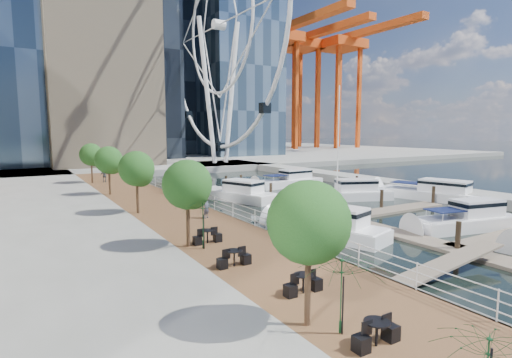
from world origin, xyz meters
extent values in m
plane|color=black|center=(0.00, 0.00, 0.00)|extent=(520.00, 520.00, 0.00)
cube|color=brown|center=(-9.00, 15.00, 0.50)|extent=(6.00, 60.00, 1.00)
cube|color=#595954|center=(-6.00, 15.00, 0.50)|extent=(0.25, 60.00, 1.00)
cube|color=gray|center=(0.00, 102.00, 0.50)|extent=(200.00, 114.00, 1.00)
cube|color=gray|center=(20.00, 20.00, 0.50)|extent=(4.00, 60.00, 1.00)
cube|color=gray|center=(14.00, 52.00, 0.50)|extent=(14.00, 12.00, 1.00)
cube|color=#6D6051|center=(3.00, 10.00, 0.10)|extent=(2.00, 32.00, 0.20)
cube|color=#6D6051|center=(9.00, -2.00, 0.10)|extent=(12.00, 2.00, 0.20)
cube|color=#6D6051|center=(9.00, 8.00, 0.10)|extent=(12.00, 2.00, 0.20)
cube|color=#6D6051|center=(9.00, 18.00, 0.10)|extent=(12.00, 2.00, 0.20)
cylinder|color=white|center=(11.50, 52.00, 14.00)|extent=(0.80, 0.80, 26.00)
cylinder|color=white|center=(16.50, 52.00, 14.00)|extent=(0.80, 0.80, 26.00)
torus|color=white|center=(14.00, 52.00, 26.00)|extent=(0.70, 44.70, 44.70)
cylinder|color=#3F2B1C|center=(-11.40, -6.00, 2.20)|extent=(0.20, 0.20, 2.40)
sphere|color=#265B1E|center=(-11.40, -6.00, 4.30)|extent=(2.60, 2.60, 2.60)
cylinder|color=#3F2B1C|center=(-11.40, 4.00, 2.20)|extent=(0.20, 0.20, 2.40)
sphere|color=#265B1E|center=(-11.40, 4.00, 4.30)|extent=(2.60, 2.60, 2.60)
cylinder|color=#3F2B1C|center=(-11.40, 14.00, 2.20)|extent=(0.20, 0.20, 2.40)
sphere|color=#265B1E|center=(-11.40, 14.00, 4.30)|extent=(2.60, 2.60, 2.60)
cylinder|color=#3F2B1C|center=(-11.40, 24.00, 2.20)|extent=(0.20, 0.20, 2.40)
sphere|color=#265B1E|center=(-11.40, 24.00, 4.30)|extent=(2.60, 2.60, 2.60)
cylinder|color=#3F2B1C|center=(-11.40, 34.00, 2.20)|extent=(0.20, 0.20, 2.40)
sphere|color=#265B1E|center=(-11.40, 34.00, 4.30)|extent=(2.60, 2.60, 2.60)
imported|color=#4B5165|center=(-7.76, 9.80, 1.74)|extent=(0.65, 0.59, 1.48)
imported|color=gray|center=(-6.51, 21.84, 1.93)|extent=(1.00, 1.11, 1.86)
imported|color=#383C46|center=(-10.08, 33.72, 1.80)|extent=(0.96, 0.43, 1.61)
imported|color=#0F3819|center=(-10.87, -7.01, 2.22)|extent=(3.33, 3.37, 2.44)
imported|color=#0F371A|center=(-10.87, 3.16, 2.34)|extent=(3.48, 3.53, 2.68)
camera|label=1|loc=(-18.95, -15.36, 7.09)|focal=28.00mm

